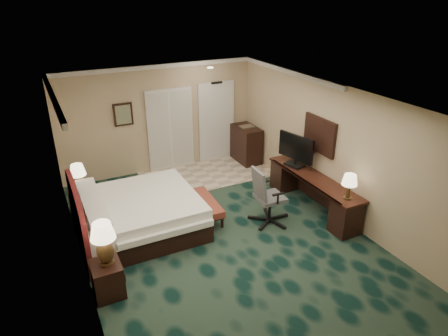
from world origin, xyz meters
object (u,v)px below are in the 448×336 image
bed_bench (205,209)px  tv (296,151)px  lamp_far (79,178)px  nightstand_near (108,279)px  nightstand_far (82,203)px  lamp_near (104,243)px  desk_chair (270,195)px  desk (312,193)px  bed (141,214)px  minibar (246,144)px

bed_bench → tv: 2.35m
lamp_far → bed_bench: lamp_far is taller
nightstand_near → nightstand_far: size_ratio=0.98×
lamp_near → desk_chair: size_ratio=0.58×
desk → desk_chair: desk_chair is taller
lamp_far → tv: (4.41, -1.20, 0.24)m
nightstand_far → lamp_near: (0.03, -2.58, 0.62)m
desk → bed: bearing=167.0°
desk → lamp_near: bearing=-171.2°
bed → bed_bench: bed is taller
desk_chair → minibar: size_ratio=1.24×
lamp_near → minibar: 5.68m
minibar → desk_chair: bearing=-110.5°
bed → minibar: bearing=30.4°
bed → lamp_far: 1.49m
desk → nightstand_far: bearing=157.0°
nightstand_far → bed: bearing=-48.8°
bed → desk: bearing=-13.0°
nightstand_far → lamp_far: lamp_far is taller
nightstand_far → nightstand_near: bearing=-90.1°
nightstand_far → lamp_far: bearing=-67.2°
bed_bench → desk_chair: desk_chair is taller
lamp_far → minibar: 4.56m
lamp_far → tv: bearing=-15.2°
bed_bench → nightstand_near: bearing=-145.1°
minibar → tv: bearing=-90.5°
bed_bench → desk: size_ratio=0.46×
lamp_far → desk: 4.83m
tv → minibar: tv is taller
nightstand_near → tv: 4.71m
nightstand_far → desk: (4.45, -1.89, 0.09)m
nightstand_near → lamp_near: (0.03, 0.04, 0.63)m
lamp_near → nightstand_far: bearing=90.6°
bed_bench → desk_chair: 1.38m
lamp_near → bed_bench: lamp_near is taller
bed → nightstand_near: bed is taller
bed → nightstand_near: size_ratio=3.95×
lamp_far → desk_chair: bearing=-29.6°
lamp_near → desk: bearing=8.8°
minibar → lamp_far: bearing=-167.1°
bed → lamp_near: (-0.92, -1.49, 0.56)m
lamp_near → tv: size_ratio=0.76×
desk → desk_chair: size_ratio=2.14×
bed → lamp_far: bearing=131.8°
lamp_near → desk: size_ratio=0.27×
lamp_far → bed_bench: 2.61m
lamp_far → minibar: lamp_far is taller
tv → desk_chair: tv is taller
tv → desk_chair: bearing=-159.8°
lamp_near → desk: lamp_near is taller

